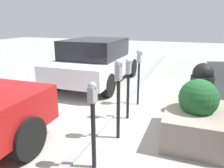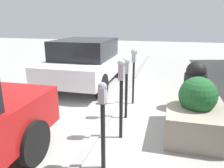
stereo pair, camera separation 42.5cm
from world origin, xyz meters
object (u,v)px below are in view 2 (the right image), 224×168
at_px(parking_meter_nearest, 103,114).
at_px(parking_meter_fourth, 134,63).
at_px(parking_meter_middle, 127,78).
at_px(parking_meter_second, 121,85).
at_px(planter_box, 196,114).
at_px(parked_car_middle, 87,61).
at_px(trash_bin, 195,85).

height_order(parking_meter_nearest, parking_meter_fourth, parking_meter_fourth).
bearing_deg(parking_meter_middle, parking_meter_fourth, -0.45).
relative_size(parking_meter_second, parking_meter_middle, 1.09).
bearing_deg(parking_meter_nearest, parking_meter_second, -3.45).
distance_m(parking_meter_fourth, planter_box, 2.07).
relative_size(parking_meter_nearest, planter_box, 0.91).
distance_m(parking_meter_nearest, planter_box, 2.05).
distance_m(parking_meter_second, parked_car_middle, 3.88).
distance_m(parking_meter_second, parking_meter_fourth, 1.82).
height_order(parking_meter_second, parking_meter_fourth, parking_meter_second).
distance_m(parking_meter_second, planter_box, 1.56).
bearing_deg(planter_box, parked_car_middle, 48.84).
bearing_deg(parking_meter_nearest, planter_box, -44.85).
xyz_separation_m(parking_meter_nearest, trash_bin, (2.81, -1.50, -0.28)).
bearing_deg(parking_meter_fourth, parking_meter_second, -177.77).
bearing_deg(parking_meter_second, parked_car_middle, 30.09).
distance_m(parking_meter_middle, parking_meter_fourth, 0.94).
height_order(parking_meter_middle, trash_bin, parking_meter_middle).
distance_m(parking_meter_nearest, parking_meter_fourth, 2.77).
bearing_deg(planter_box, parking_meter_middle, 73.70).
bearing_deg(parking_meter_second, parking_meter_nearest, 176.55).
bearing_deg(parking_meter_second, trash_bin, -37.88).
xyz_separation_m(parking_meter_nearest, parked_car_middle, (4.30, 1.89, -0.08)).
relative_size(parking_meter_fourth, parked_car_middle, 0.35).
xyz_separation_m(parking_meter_nearest, planter_box, (1.42, -1.41, -0.46)).
xyz_separation_m(parking_meter_second, planter_box, (0.47, -1.35, -0.62)).
relative_size(parking_meter_second, parking_meter_fourth, 1.03).
relative_size(parking_meter_fourth, planter_box, 0.99).
bearing_deg(trash_bin, planter_box, 176.15).
bearing_deg(parked_car_middle, trash_bin, -114.13).
relative_size(parking_meter_nearest, parking_meter_middle, 0.98).
bearing_deg(parking_meter_nearest, parked_car_middle, 23.68).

